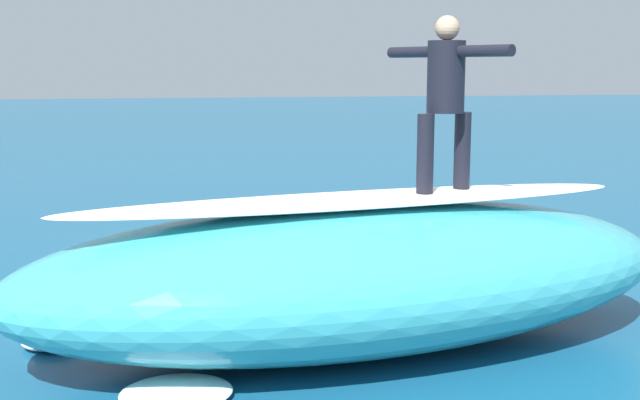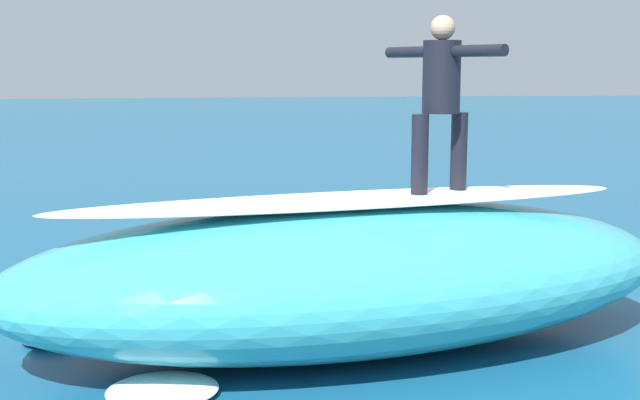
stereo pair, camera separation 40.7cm
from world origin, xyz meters
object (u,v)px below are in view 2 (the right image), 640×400
Objects in this scene: surfer_paddling at (236,261)px; surfboard_paddling at (230,273)px; surfboard_riding at (439,196)px; surfer_riding at (441,90)px.

surfboard_paddling is at bearing -0.00° from surfer_paddling.
surfboard_riding reaches higher than surfer_paddling.
surfboard_riding is at bearing 90.80° from surfer_riding.
surfboard_riding is 1.03m from surfer_riding.
surfboard_paddling is 1.43× the size of surfer_paddling.
surfer_riding reaches higher than surfboard_paddling.
surfer_paddling reaches higher than surfboard_paddling.
surfboard_paddling is at bearing -79.23° from surfboard_riding.
surfer_riding is at bearing -89.20° from surfboard_riding.
surfer_riding reaches higher than surfboard_riding.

